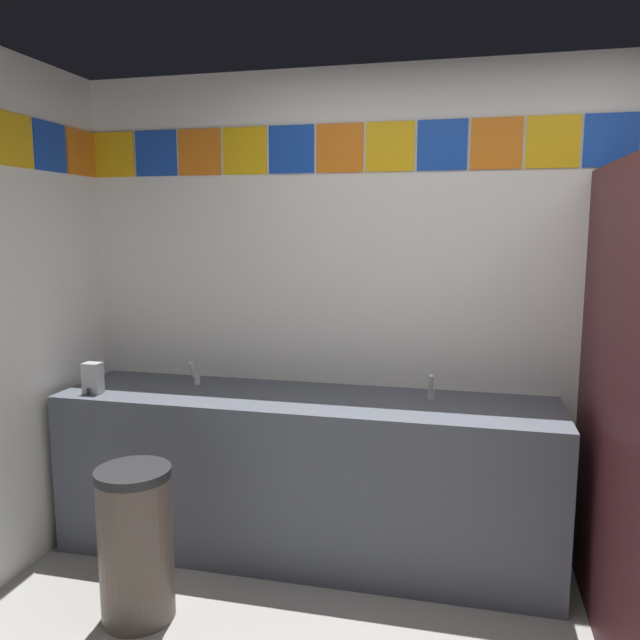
% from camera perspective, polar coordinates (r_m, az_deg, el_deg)
% --- Properties ---
extents(wall_back, '(4.44, 0.09, 2.51)m').
position_cam_1_polar(wall_back, '(3.33, 15.25, 0.78)').
color(wall_back, white).
rests_on(wall_back, ground_plane).
extents(vanity_counter, '(2.53, 0.60, 0.84)m').
position_cam_1_polar(vanity_counter, '(3.31, -1.49, -13.93)').
color(vanity_counter, '#4C515B').
rests_on(vanity_counter, ground_plane).
extents(faucet_left, '(0.04, 0.10, 0.14)m').
position_cam_1_polar(faucet_left, '(3.46, -11.36, -5.03)').
color(faucet_left, silver).
rests_on(faucet_left, vanity_counter).
extents(faucet_right, '(0.04, 0.10, 0.14)m').
position_cam_1_polar(faucet_right, '(3.15, 10.15, -6.30)').
color(faucet_right, silver).
rests_on(faucet_right, vanity_counter).
extents(soap_dispenser, '(0.09, 0.09, 0.16)m').
position_cam_1_polar(soap_dispenser, '(3.43, -20.10, -5.02)').
color(soap_dispenser, '#B7BABF').
rests_on(soap_dispenser, vanity_counter).
extents(trash_bin, '(0.32, 0.32, 0.68)m').
position_cam_1_polar(trash_bin, '(2.96, -16.50, -19.04)').
color(trash_bin, brown).
rests_on(trash_bin, ground_plane).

